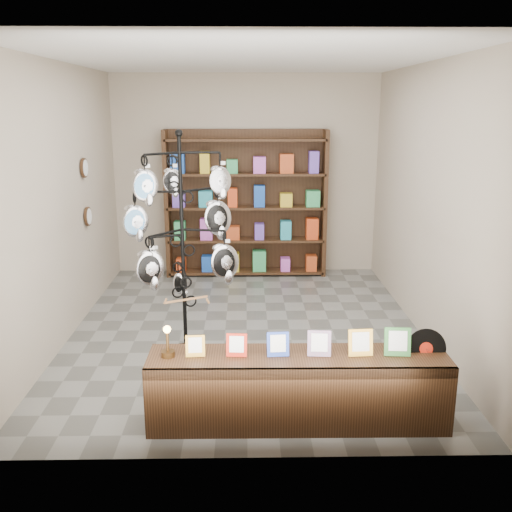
{
  "coord_description": "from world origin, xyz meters",
  "views": [
    {
      "loc": [
        -0.0,
        -6.21,
        2.54
      ],
      "look_at": [
        0.09,
        -1.0,
        1.16
      ],
      "focal_mm": 40.0,
      "sensor_mm": 36.0,
      "label": 1
    }
  ],
  "objects": [
    {
      "name": "ground",
      "position": [
        0.0,
        0.0,
        0.0
      ],
      "size": [
        5.0,
        5.0,
        0.0
      ],
      "primitive_type": "plane",
      "color": "slate",
      "rests_on": "ground"
    },
    {
      "name": "room_envelope",
      "position": [
        0.0,
        0.0,
        1.85
      ],
      "size": [
        5.0,
        5.0,
        5.0
      ],
      "color": "#ADA08B",
      "rests_on": "ground"
    },
    {
      "name": "display_tree",
      "position": [
        -0.64,
        -0.67,
        1.34
      ],
      "size": [
        1.24,
        1.24,
        2.32
      ],
      "rotation": [
        0.0,
        0.0,
        0.35
      ],
      "color": "black",
      "rests_on": "ground"
    },
    {
      "name": "front_shelf",
      "position": [
        0.41,
        -2.01,
        0.3
      ],
      "size": [
        2.42,
        0.51,
        0.85
      ],
      "rotation": [
        0.0,
        0.0,
        -0.01
      ],
      "color": "black",
      "rests_on": "ground"
    },
    {
      "name": "back_shelving",
      "position": [
        0.0,
        2.3,
        1.03
      ],
      "size": [
        2.42,
        0.36,
        2.2
      ],
      "color": "black",
      "rests_on": "ground"
    },
    {
      "name": "wall_clocks",
      "position": [
        -1.97,
        0.8,
        1.5
      ],
      "size": [
        0.03,
        0.24,
        0.84
      ],
      "color": "black",
      "rests_on": "ground"
    }
  ]
}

